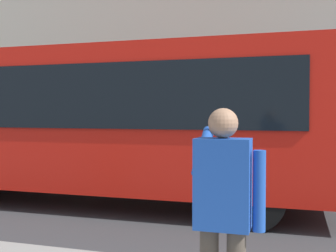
{
  "coord_description": "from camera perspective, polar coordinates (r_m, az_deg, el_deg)",
  "views": [
    {
      "loc": [
        -1.17,
        7.97,
        1.82
      ],
      "look_at": [
        1.16,
        0.32,
        1.56
      ],
      "focal_mm": 44.4,
      "sensor_mm": 36.0,
      "label": 1
    }
  ],
  "objects": [
    {
      "name": "ground_plane",
      "position": [
        8.26,
        8.56,
        -10.9
      ],
      "size": [
        60.0,
        60.0,
        0.0
      ],
      "primitive_type": "plane",
      "color": "#38383A"
    },
    {
      "name": "red_bus",
      "position": [
        8.39,
        -8.57,
        0.9
      ],
      "size": [
        9.05,
        2.54,
        3.08
      ],
      "color": "red",
      "rests_on": "ground_plane"
    },
    {
      "name": "pedestrian_photographer",
      "position": [
        3.11,
        7.63,
        -10.7
      ],
      "size": [
        0.53,
        0.52,
        1.7
      ],
      "color": "#4C4238",
      "rests_on": "sidewalk_curb"
    }
  ]
}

